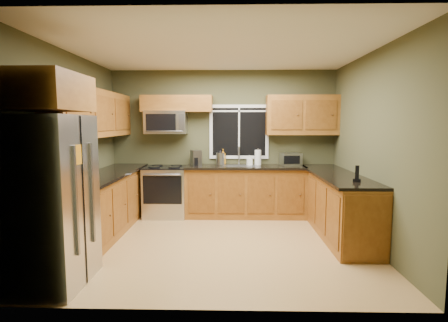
{
  "coord_description": "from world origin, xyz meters",
  "views": [
    {
      "loc": [
        0.17,
        -4.84,
        1.71
      ],
      "look_at": [
        0.05,
        0.35,
        1.15
      ],
      "focal_mm": 28.0,
      "sensor_mm": 36.0,
      "label": 1
    }
  ],
  "objects_px": {
    "soap_bottle_b": "(250,160)",
    "coffee_maker": "(196,158)",
    "range": "(166,191)",
    "kettle": "(220,158)",
    "microwave": "(166,122)",
    "refrigerator": "(50,201)",
    "toaster_oven": "(291,159)",
    "paper_towel_roll": "(258,157)",
    "soap_bottle_a": "(223,157)",
    "cordless_phone": "(357,177)"
  },
  "relations": [
    {
      "from": "soap_bottle_b",
      "to": "coffee_maker",
      "type": "bearing_deg",
      "value": 179.05
    },
    {
      "from": "range",
      "to": "kettle",
      "type": "xyz_separation_m",
      "value": [
        1.0,
        0.18,
        0.6
      ]
    },
    {
      "from": "microwave",
      "to": "soap_bottle_b",
      "type": "xyz_separation_m",
      "value": [
        1.54,
        -0.05,
        -0.7
      ]
    },
    {
      "from": "refrigerator",
      "to": "soap_bottle_b",
      "type": "relative_size",
      "value": 9.84
    },
    {
      "from": "toaster_oven",
      "to": "paper_towel_roll",
      "type": "distance_m",
      "value": 0.61
    },
    {
      "from": "range",
      "to": "toaster_oven",
      "type": "xyz_separation_m",
      "value": [
        2.31,
        0.15,
        0.58
      ]
    },
    {
      "from": "paper_towel_roll",
      "to": "soap_bottle_b",
      "type": "xyz_separation_m",
      "value": [
        -0.16,
        -0.06,
        -0.05
      ]
    },
    {
      "from": "toaster_oven",
      "to": "kettle",
      "type": "distance_m",
      "value": 1.31
    },
    {
      "from": "paper_towel_roll",
      "to": "soap_bottle_b",
      "type": "distance_m",
      "value": 0.17
    },
    {
      "from": "soap_bottle_a",
      "to": "soap_bottle_b",
      "type": "bearing_deg",
      "value": -15.7
    },
    {
      "from": "range",
      "to": "soap_bottle_b",
      "type": "height_order",
      "value": "soap_bottle_b"
    },
    {
      "from": "kettle",
      "to": "soap_bottle_b",
      "type": "relative_size",
      "value": 1.51
    },
    {
      "from": "coffee_maker",
      "to": "soap_bottle_a",
      "type": "distance_m",
      "value": 0.51
    },
    {
      "from": "refrigerator",
      "to": "range",
      "type": "height_order",
      "value": "refrigerator"
    },
    {
      "from": "refrigerator",
      "to": "kettle",
      "type": "relative_size",
      "value": 6.52
    },
    {
      "from": "microwave",
      "to": "toaster_oven",
      "type": "height_order",
      "value": "microwave"
    },
    {
      "from": "soap_bottle_a",
      "to": "paper_towel_roll",
      "type": "bearing_deg",
      "value": -7.32
    },
    {
      "from": "toaster_oven",
      "to": "coffee_maker",
      "type": "height_order",
      "value": "coffee_maker"
    },
    {
      "from": "paper_towel_roll",
      "to": "soap_bottle_a",
      "type": "height_order",
      "value": "paper_towel_roll"
    },
    {
      "from": "kettle",
      "to": "soap_bottle_a",
      "type": "bearing_deg",
      "value": 42.82
    },
    {
      "from": "toaster_oven",
      "to": "kettle",
      "type": "bearing_deg",
      "value": 178.55
    },
    {
      "from": "kettle",
      "to": "cordless_phone",
      "type": "height_order",
      "value": "kettle"
    },
    {
      "from": "cordless_phone",
      "to": "coffee_maker",
      "type": "bearing_deg",
      "value": 142.34
    },
    {
      "from": "paper_towel_roll",
      "to": "soap_bottle_b",
      "type": "bearing_deg",
      "value": -160.61
    },
    {
      "from": "refrigerator",
      "to": "coffee_maker",
      "type": "height_order",
      "value": "refrigerator"
    },
    {
      "from": "kettle",
      "to": "cordless_phone",
      "type": "distance_m",
      "value": 2.65
    },
    {
      "from": "paper_towel_roll",
      "to": "microwave",
      "type": "bearing_deg",
      "value": -179.77
    },
    {
      "from": "microwave",
      "to": "cordless_phone",
      "type": "bearing_deg",
      "value": -32.43
    },
    {
      "from": "microwave",
      "to": "soap_bottle_a",
      "type": "height_order",
      "value": "microwave"
    },
    {
      "from": "microwave",
      "to": "kettle",
      "type": "bearing_deg",
      "value": 2.53
    },
    {
      "from": "paper_towel_roll",
      "to": "toaster_oven",
      "type": "bearing_deg",
      "value": 0.42
    },
    {
      "from": "refrigerator",
      "to": "paper_towel_roll",
      "type": "bearing_deg",
      "value": 50.64
    },
    {
      "from": "coffee_maker",
      "to": "kettle",
      "type": "relative_size",
      "value": 0.99
    },
    {
      "from": "microwave",
      "to": "coffee_maker",
      "type": "xyz_separation_m",
      "value": [
        0.55,
        -0.03,
        -0.66
      ]
    },
    {
      "from": "range",
      "to": "microwave",
      "type": "xyz_separation_m",
      "value": [
        -0.0,
        0.14,
        1.26
      ]
    },
    {
      "from": "soap_bottle_b",
      "to": "cordless_phone",
      "type": "distance_m",
      "value": 2.23
    },
    {
      "from": "microwave",
      "to": "soap_bottle_b",
      "type": "height_order",
      "value": "microwave"
    },
    {
      "from": "kettle",
      "to": "cordless_phone",
      "type": "xyz_separation_m",
      "value": [
        1.88,
        -1.87,
        -0.06
      ]
    },
    {
      "from": "microwave",
      "to": "soap_bottle_b",
      "type": "relative_size",
      "value": 4.15
    },
    {
      "from": "kettle",
      "to": "microwave",
      "type": "bearing_deg",
      "value": -177.47
    },
    {
      "from": "refrigerator",
      "to": "microwave",
      "type": "xyz_separation_m",
      "value": [
        0.69,
        2.91,
        0.83
      ]
    },
    {
      "from": "range",
      "to": "paper_towel_roll",
      "type": "relative_size",
      "value": 3.02
    },
    {
      "from": "paper_towel_roll",
      "to": "cordless_phone",
      "type": "distance_m",
      "value": 2.18
    },
    {
      "from": "range",
      "to": "soap_bottle_a",
      "type": "distance_m",
      "value": 1.24
    },
    {
      "from": "microwave",
      "to": "kettle",
      "type": "height_order",
      "value": "microwave"
    },
    {
      "from": "toaster_oven",
      "to": "soap_bottle_b",
      "type": "bearing_deg",
      "value": -175.53
    },
    {
      "from": "refrigerator",
      "to": "cordless_phone",
      "type": "xyz_separation_m",
      "value": [
        3.57,
        1.08,
        0.11
      ]
    },
    {
      "from": "microwave",
      "to": "kettle",
      "type": "distance_m",
      "value": 1.2
    },
    {
      "from": "coffee_maker",
      "to": "soap_bottle_a",
      "type": "bearing_deg",
      "value": 13.77
    },
    {
      "from": "refrigerator",
      "to": "toaster_oven",
      "type": "relative_size",
      "value": 4.41
    }
  ]
}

